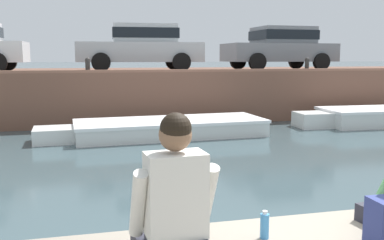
{
  "coord_description": "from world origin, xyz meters",
  "views": [
    {
      "loc": [
        -1.75,
        -3.08,
        2.09
      ],
      "look_at": [
        -0.18,
        3.45,
        1.11
      ],
      "focal_mm": 40.0,
      "sensor_mm": 36.0,
      "label": 1
    }
  ],
  "objects_px": {
    "mooring_bollard_east": "(307,64)",
    "car_left_inner_silver": "(142,46)",
    "boat_moored_central_white": "(162,128)",
    "mooring_bollard_mid": "(88,64)",
    "car_centre_grey": "(280,46)",
    "person_seated_left": "(174,207)",
    "bottle_drink": "(265,226)"
  },
  "relations": [
    {
      "from": "car_centre_grey",
      "to": "person_seated_left",
      "type": "relative_size",
      "value": 4.14
    },
    {
      "from": "car_left_inner_silver",
      "to": "mooring_bollard_mid",
      "type": "bearing_deg",
      "value": -140.74
    },
    {
      "from": "car_left_inner_silver",
      "to": "mooring_bollard_east",
      "type": "relative_size",
      "value": 9.48
    },
    {
      "from": "car_centre_grey",
      "to": "mooring_bollard_east",
      "type": "distance_m",
      "value": 1.62
    },
    {
      "from": "person_seated_left",
      "to": "car_centre_grey",
      "type": "bearing_deg",
      "value": 62.4
    },
    {
      "from": "boat_moored_central_white",
      "to": "car_centre_grey",
      "type": "distance_m",
      "value": 6.53
    },
    {
      "from": "car_left_inner_silver",
      "to": "person_seated_left",
      "type": "distance_m",
      "value": 12.3
    },
    {
      "from": "boat_moored_central_white",
      "to": "mooring_bollard_mid",
      "type": "xyz_separation_m",
      "value": [
        -1.87,
        2.06,
        1.67
      ]
    },
    {
      "from": "mooring_bollard_mid",
      "to": "person_seated_left",
      "type": "relative_size",
      "value": 0.46
    },
    {
      "from": "mooring_bollard_mid",
      "to": "bottle_drink",
      "type": "bearing_deg",
      "value": -83.4
    },
    {
      "from": "car_left_inner_silver",
      "to": "mooring_bollard_east",
      "type": "height_order",
      "value": "car_left_inner_silver"
    },
    {
      "from": "boat_moored_central_white",
      "to": "car_centre_grey",
      "type": "xyz_separation_m",
      "value": [
        5.0,
        3.53,
        2.27
      ]
    },
    {
      "from": "person_seated_left",
      "to": "mooring_bollard_mid",
      "type": "bearing_deg",
      "value": 92.74
    },
    {
      "from": "mooring_bollard_mid",
      "to": "mooring_bollard_east",
      "type": "relative_size",
      "value": 1.0
    },
    {
      "from": "boat_moored_central_white",
      "to": "mooring_bollard_east",
      "type": "xyz_separation_m",
      "value": [
        5.31,
        2.06,
        1.67
      ]
    },
    {
      "from": "mooring_bollard_east",
      "to": "car_left_inner_silver",
      "type": "bearing_deg",
      "value": 164.72
    },
    {
      "from": "car_left_inner_silver",
      "to": "mooring_bollard_mid",
      "type": "distance_m",
      "value": 2.4
    },
    {
      "from": "mooring_bollard_mid",
      "to": "person_seated_left",
      "type": "xyz_separation_m",
      "value": [
        0.51,
        -10.7,
        -0.71
      ]
    },
    {
      "from": "mooring_bollard_east",
      "to": "person_seated_left",
      "type": "relative_size",
      "value": 0.46
    },
    {
      "from": "mooring_bollard_mid",
      "to": "bottle_drink",
      "type": "distance_m",
      "value": 10.6
    },
    {
      "from": "car_left_inner_silver",
      "to": "person_seated_left",
      "type": "height_order",
      "value": "car_left_inner_silver"
    },
    {
      "from": "mooring_bollard_east",
      "to": "person_seated_left",
      "type": "xyz_separation_m",
      "value": [
        -6.67,
        -10.7,
        -0.71
      ]
    },
    {
      "from": "boat_moored_central_white",
      "to": "car_centre_grey",
      "type": "bearing_deg",
      "value": 35.22
    },
    {
      "from": "mooring_bollard_east",
      "to": "bottle_drink",
      "type": "relative_size",
      "value": 2.18
    },
    {
      "from": "boat_moored_central_white",
      "to": "person_seated_left",
      "type": "xyz_separation_m",
      "value": [
        -1.36,
        -8.64,
        0.96
      ]
    },
    {
      "from": "mooring_bollard_east",
      "to": "mooring_bollard_mid",
      "type": "bearing_deg",
      "value": 180.0
    },
    {
      "from": "mooring_bollard_mid",
      "to": "mooring_bollard_east",
      "type": "xyz_separation_m",
      "value": [
        7.18,
        0.0,
        0.0
      ]
    },
    {
      "from": "mooring_bollard_east",
      "to": "bottle_drink",
      "type": "bearing_deg",
      "value": -119.65
    },
    {
      "from": "person_seated_left",
      "to": "mooring_bollard_east",
      "type": "bearing_deg",
      "value": 58.06
    },
    {
      "from": "car_left_inner_silver",
      "to": "mooring_bollard_east",
      "type": "xyz_separation_m",
      "value": [
        5.38,
        -1.47,
        -0.61
      ]
    },
    {
      "from": "car_left_inner_silver",
      "to": "car_centre_grey",
      "type": "xyz_separation_m",
      "value": [
        5.08,
        0.0,
        0.0
      ]
    },
    {
      "from": "boat_moored_central_white",
      "to": "person_seated_left",
      "type": "height_order",
      "value": "person_seated_left"
    }
  ]
}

